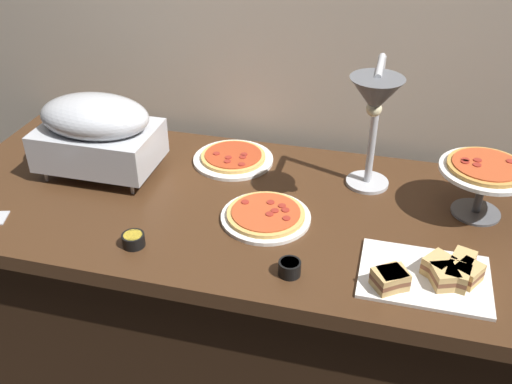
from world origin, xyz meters
The scene contains 11 objects.
ground_plane centered at (0.00, 0.00, 0.00)m, with size 8.00×8.00×0.00m, color #38332D.
back_wall centered at (0.00, 0.50, 1.20)m, with size 4.40×0.04×2.40m, color #B7A893.
buffet_table centered at (0.00, 0.00, 0.39)m, with size 1.90×0.84×0.76m.
chafing_dish centered at (-0.48, 0.07, 0.91)m, with size 0.39×0.26×0.28m.
heat_lamp centered at (0.41, 0.07, 1.10)m, with size 0.15×0.32×0.45m.
pizza_plate_front centered at (-0.07, 0.25, 0.77)m, with size 0.28×0.28×0.03m.
pizza_plate_center centered at (0.13, -0.06, 0.77)m, with size 0.27×0.27×0.03m.
pizza_plate_raised_stand centered at (0.75, 0.13, 0.90)m, with size 0.27×0.27×0.18m.
sandwich_platter centered at (0.61, -0.23, 0.78)m, with size 0.34×0.24×0.06m.
sauce_cup_near centered at (-0.20, -0.28, 0.78)m, with size 0.06×0.06×0.04m.
sauce_cup_far centered at (0.25, -0.29, 0.78)m, with size 0.06×0.06×0.04m.
Camera 1 is at (0.46, -1.46, 1.77)m, focal length 40.57 mm.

